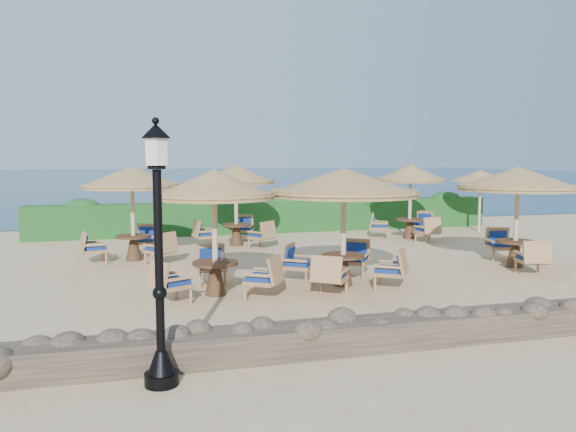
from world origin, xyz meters
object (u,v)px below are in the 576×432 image
at_px(cafe_set_1, 344,200).
at_px(cafe_set_2, 518,189).
at_px(cafe_set_5, 410,188).
at_px(cafe_set_0, 214,208).
at_px(lamp_post, 159,265).
at_px(cafe_set_3, 132,193).
at_px(extra_parasol, 481,176).
at_px(cafe_set_4, 236,190).

xyz_separation_m(cafe_set_1, cafe_set_2, (5.16, 0.85, 0.11)).
relative_size(cafe_set_1, cafe_set_5, 1.22).
bearing_deg(cafe_set_0, lamp_post, -105.94).
height_order(lamp_post, cafe_set_3, lamp_post).
bearing_deg(cafe_set_3, lamp_post, -87.47).
bearing_deg(extra_parasol, lamp_post, -136.40).
xyz_separation_m(lamp_post, cafe_set_4, (2.85, 11.04, 0.28)).
height_order(lamp_post, cafe_set_2, lamp_post).
bearing_deg(cafe_set_0, cafe_set_2, 7.04).
height_order(cafe_set_0, cafe_set_2, same).
bearing_deg(cafe_set_1, extra_parasol, 41.12).
height_order(cafe_set_1, cafe_set_3, same).
distance_m(lamp_post, cafe_set_1, 6.31).
xyz_separation_m(lamp_post, cafe_set_3, (-0.40, 9.12, 0.34)).
bearing_deg(cafe_set_2, cafe_set_5, 92.83).
xyz_separation_m(cafe_set_3, cafe_set_4, (3.26, 1.92, -0.06)).
xyz_separation_m(cafe_set_2, cafe_set_3, (-9.78, 3.59, -0.16)).
xyz_separation_m(cafe_set_0, cafe_set_2, (8.08, 1.00, 0.22)).
distance_m(cafe_set_3, cafe_set_4, 3.78).
relative_size(cafe_set_3, cafe_set_4, 1.02).
relative_size(lamp_post, cafe_set_5, 1.20).
distance_m(cafe_set_1, cafe_set_5, 8.00).
bearing_deg(lamp_post, extra_parasol, 43.60).
xyz_separation_m(cafe_set_1, cafe_set_3, (-4.62, 4.44, -0.05)).
distance_m(cafe_set_1, cafe_set_2, 5.23).
relative_size(extra_parasol, cafe_set_5, 0.87).
xyz_separation_m(extra_parasol, cafe_set_2, (-3.23, -6.47, -0.11)).
bearing_deg(cafe_set_5, cafe_set_0, -140.35).
relative_size(lamp_post, extra_parasol, 1.38).
xyz_separation_m(cafe_set_2, cafe_set_5, (-0.27, 5.47, -0.25)).
bearing_deg(extra_parasol, cafe_set_5, -164.12).
height_order(lamp_post, cafe_set_0, lamp_post).
distance_m(cafe_set_0, cafe_set_2, 8.14).
distance_m(lamp_post, cafe_set_3, 9.13).
height_order(cafe_set_1, cafe_set_5, same).
bearing_deg(cafe_set_0, cafe_set_5, 39.65).
bearing_deg(cafe_set_5, cafe_set_3, -168.78).
distance_m(lamp_post, cafe_set_2, 10.90).
distance_m(lamp_post, extra_parasol, 17.41).
bearing_deg(cafe_set_2, extra_parasol, 63.50).
relative_size(extra_parasol, cafe_set_1, 0.71).
bearing_deg(cafe_set_3, extra_parasol, 12.49).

